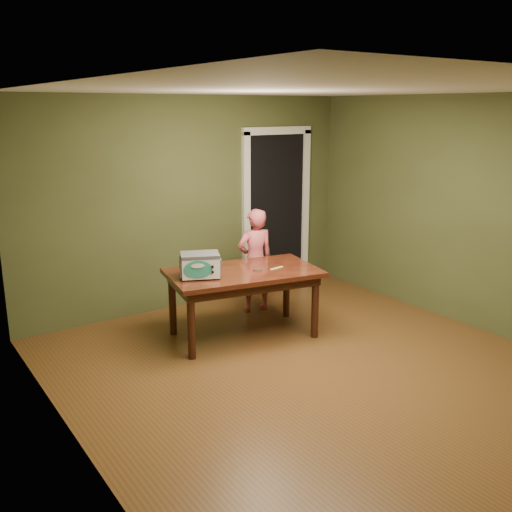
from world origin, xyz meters
name	(u,v)px	position (x,y,z in m)	size (l,w,h in m)	color
floor	(320,374)	(0.00, 0.00, 0.00)	(5.00, 5.00, 0.00)	brown
room_shell	(326,195)	(0.00, 0.00, 1.71)	(4.52, 5.02, 2.61)	#46502B
doorway	(264,209)	(1.30, 2.78, 1.06)	(1.10, 0.66, 2.25)	black
dining_table	(243,279)	(-0.08, 1.21, 0.65)	(1.74, 1.19, 0.75)	black
toy_oven	(200,264)	(-0.59, 1.24, 0.89)	(0.48, 0.41, 0.26)	#4C4F54
baking_pan	(257,270)	(0.04, 1.11, 0.76)	(0.10, 0.10, 0.02)	silver
spatula	(277,268)	(0.26, 1.06, 0.75)	(0.18, 0.03, 0.01)	#F2ED69
child	(255,260)	(0.49, 1.81, 0.64)	(0.47, 0.31, 1.28)	#D35761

